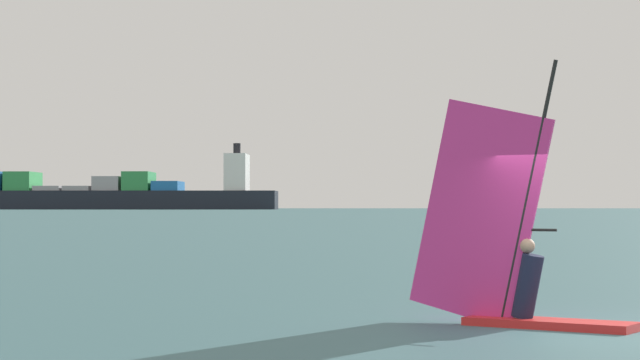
% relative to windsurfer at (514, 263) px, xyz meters
% --- Properties ---
extents(ground_plane, '(4000.00, 4000.00, 0.00)m').
position_rel_windsurfer_xyz_m(ground_plane, '(0.78, -1.08, -0.91)').
color(ground_plane, '#386066').
extents(windsurfer, '(2.80, 2.76, 3.93)m').
position_rel_windsurfer_xyz_m(windsurfer, '(0.00, 0.00, 0.00)').
color(windsurfer, red).
rests_on(windsurfer, ground_plane).
extents(cargo_ship, '(183.98, 70.46, 36.33)m').
position_rel_windsurfer_xyz_m(cargo_ship, '(9.35, 651.88, 7.64)').
color(cargo_ship, black).
rests_on(cargo_ship, ground_plane).
extents(distant_headland, '(1445.91, 670.45, 40.60)m').
position_rel_windsurfer_xyz_m(distant_headland, '(561.82, 1446.27, 19.39)').
color(distant_headland, '#60665B').
rests_on(distant_headland, ground_plane).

